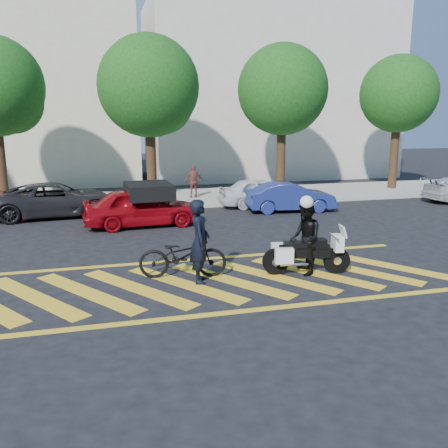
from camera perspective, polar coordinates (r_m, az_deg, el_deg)
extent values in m
plane|color=black|center=(11.36, -1.76, -6.98)|extent=(90.00, 90.00, 0.00)
cube|color=#9E998E|center=(22.87, -8.61, 2.98)|extent=(60.00, 5.00, 0.15)
cube|color=gold|center=(11.20, -21.79, -8.17)|extent=(2.43, 3.21, 0.01)
cube|color=gold|center=(11.11, -16.11, -7.92)|extent=(2.43, 3.21, 0.01)
cube|color=gold|center=(11.12, -10.39, -7.59)|extent=(2.43, 3.21, 0.01)
cube|color=gold|center=(11.25, -4.76, -7.20)|extent=(2.43, 3.21, 0.01)
cube|color=gold|center=(11.48, 0.69, -6.75)|extent=(2.43, 3.21, 0.01)
cube|color=gold|center=(11.80, 5.87, -6.26)|extent=(2.43, 3.21, 0.01)
cube|color=gold|center=(12.22, 10.73, -5.76)|extent=(2.43, 3.21, 0.01)
cube|color=gold|center=(12.72, 15.23, -5.26)|extent=(2.43, 3.21, 0.01)
cube|color=gold|center=(13.29, 19.36, -4.77)|extent=(2.43, 3.21, 0.01)
cube|color=gold|center=(9.64, 0.85, -10.59)|extent=(12.00, 0.20, 0.01)
cube|color=gold|center=(13.13, -3.65, -4.28)|extent=(12.00, 0.20, 0.01)
cube|color=beige|center=(33.49, 5.28, 15.33)|extent=(16.00, 8.00, 11.00)
cylinder|color=black|center=(22.88, -25.29, 6.81)|extent=(0.44, 0.44, 4.00)
sphere|color=#194312|center=(23.02, -24.24, 13.24)|extent=(2.73, 2.73, 2.73)
cylinder|color=black|center=(22.64, -8.77, 7.79)|extent=(0.44, 0.44, 4.00)
sphere|color=#194312|center=(22.62, -9.06, 16.06)|extent=(4.60, 4.60, 4.60)
sphere|color=#194312|center=(22.95, -7.54, 14.33)|extent=(2.99, 2.99, 2.99)
cylinder|color=black|center=(24.21, 6.86, 8.14)|extent=(0.44, 0.44, 4.00)
sphere|color=#194312|center=(24.19, 7.06, 15.74)|extent=(4.40, 4.40, 4.40)
sphere|color=#194312|center=(24.66, 8.09, 14.12)|extent=(2.86, 2.86, 2.86)
cylinder|color=black|center=(27.28, 19.78, 7.98)|extent=(0.44, 0.44, 4.00)
sphere|color=#194312|center=(27.26, 20.28, 14.48)|extent=(4.00, 4.00, 4.00)
sphere|color=#194312|center=(27.82, 20.86, 13.14)|extent=(2.60, 2.60, 2.60)
imported|color=black|center=(11.10, -2.94, -2.09)|extent=(0.62, 0.81, 1.99)
imported|color=black|center=(11.57, -4.99, -3.77)|extent=(2.21, 1.07, 1.11)
cylinder|color=black|center=(11.87, 6.22, -4.51)|extent=(0.67, 0.26, 0.66)
cylinder|color=silver|center=(11.87, 6.22, -4.51)|extent=(0.22, 0.19, 0.20)
cylinder|color=black|center=(12.25, 13.40, -4.26)|extent=(0.67, 0.26, 0.66)
cylinder|color=silver|center=(12.25, 13.40, -4.26)|extent=(0.22, 0.19, 0.20)
cube|color=black|center=(11.96, 9.68, -3.26)|extent=(1.27, 0.48, 0.30)
cube|color=black|center=(11.98, 11.10, -2.30)|extent=(0.49, 0.38, 0.22)
cube|color=black|center=(11.85, 8.54, -2.46)|extent=(0.60, 0.43, 0.12)
cube|color=silver|center=(12.13, 13.50, -2.23)|extent=(0.29, 0.45, 0.40)
cube|color=silver|center=(12.09, 6.76, -3.14)|extent=(0.47, 0.26, 0.38)
cube|color=silver|center=(11.60, 7.25, -3.82)|extent=(0.47, 0.26, 0.38)
imported|color=black|center=(11.86, 9.75, -1.71)|extent=(0.84, 1.00, 1.82)
imported|color=maroon|center=(17.33, -9.91, 2.03)|extent=(4.22, 1.93, 1.40)
imported|color=black|center=(19.95, -19.47, 2.78)|extent=(5.05, 2.71, 1.35)
imported|color=silver|center=(21.06, 4.49, 3.83)|extent=(3.75, 1.53, 1.27)
imported|color=navy|center=(20.06, 7.98, 3.24)|extent=(3.82, 1.63, 1.22)
imported|color=brown|center=(22.58, -3.66, 5.15)|extent=(0.91, 0.39, 1.55)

